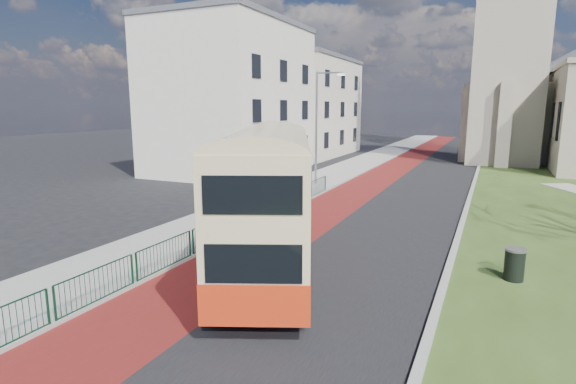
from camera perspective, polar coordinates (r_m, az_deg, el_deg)
The scene contains 13 objects.
ground at distance 15.48m, azimuth -5.15°, elevation -10.85°, with size 160.00×160.00×0.00m, color black.
road_carriageway at distance 33.44m, azimuth 14.41°, elevation 0.64°, with size 9.00×120.00×0.01m, color black.
bus_lane at distance 34.01m, azimuth 9.93°, elevation 0.98°, with size 3.40×120.00×0.01m, color #591414.
pavement_west at distance 35.13m, azimuth 3.93°, elevation 1.52°, with size 4.00×120.00×0.12m, color gray.
kerb_west at distance 34.49m, azimuth 7.04°, elevation 1.30°, with size 0.25×120.00×0.13m, color #999993.
kerb_east at distance 34.93m, azimuth 22.44°, elevation 0.68°, with size 0.25×80.00×0.13m, color #999993.
pedestrian_railing at distance 20.01m, azimuth -6.86°, elevation -4.19°, with size 0.07×24.00×1.12m.
gothic_church at distance 51.29m, azimuth 31.94°, elevation 17.55°, with size 16.38×18.00×40.00m.
street_block_near at distance 40.47m, azimuth -7.17°, elevation 11.85°, with size 10.30×14.30×13.00m.
street_block_far at distance 54.73m, azimuth 1.83°, elevation 10.83°, with size 10.30×16.30×11.50m.
streetlamp at distance 32.60m, azimuth 3.86°, elevation 8.81°, with size 2.13×0.18×8.00m.
bus at distance 15.94m, azimuth -2.36°, elevation 0.13°, with size 6.99×11.65×4.82m.
litter_bin at distance 16.74m, azimuth 26.81°, elevation -8.19°, with size 0.86×0.86×1.08m.
Camera 1 is at (7.20, -12.46, 5.69)m, focal length 28.00 mm.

